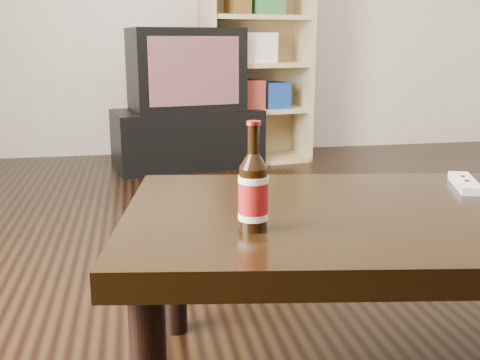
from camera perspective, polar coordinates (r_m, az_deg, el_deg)
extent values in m
cube|color=black|center=(2.04, 15.83, -13.16)|extent=(5.00, 6.00, 0.01)
cube|color=black|center=(4.15, -5.42, 4.25)|extent=(1.12, 0.69, 0.42)
cube|color=black|center=(4.09, -5.58, 11.10)|extent=(0.84, 0.61, 0.58)
cube|color=#B43C18|center=(3.86, -4.61, 10.95)|extent=(0.62, 0.11, 0.46)
cube|color=tan|center=(4.13, -3.27, 11.53)|extent=(0.08, 0.36, 1.46)
cube|color=tan|center=(4.39, 6.43, 11.61)|extent=(0.08, 0.36, 1.46)
cube|color=tan|center=(4.33, 1.66, 2.16)|extent=(0.83, 0.46, 0.03)
cube|color=tan|center=(4.40, 0.98, 11.70)|extent=(0.78, 0.14, 1.46)
cube|color=tan|center=(4.27, 1.69, 7.10)|extent=(0.76, 0.42, 0.03)
cube|color=tan|center=(4.25, 1.73, 11.61)|extent=(0.76, 0.42, 0.03)
cube|color=tan|center=(4.25, 1.76, 16.16)|extent=(0.76, 0.42, 0.03)
cube|color=maroon|center=(4.20, 0.36, 8.68)|extent=(0.30, 0.26, 0.21)
cube|color=navy|center=(4.29, 3.52, 8.61)|extent=(0.21, 0.25, 0.19)
cube|color=white|center=(4.20, 1.11, 13.28)|extent=(0.36, 0.27, 0.21)
cube|color=#2D6E39|center=(4.25, 2.63, 17.82)|extent=(0.25, 0.25, 0.21)
cube|color=brown|center=(4.18, -0.24, 17.74)|extent=(0.16, 0.24, 0.19)
cube|color=black|center=(1.48, 14.57, -4.08)|extent=(1.42, 0.97, 0.07)
cylinder|color=black|center=(1.79, -6.73, -8.88)|extent=(0.09, 0.09, 0.43)
cylinder|color=black|center=(1.25, 1.35, -1.93)|extent=(0.08, 0.08, 0.14)
cylinder|color=maroon|center=(1.25, 1.35, -1.81)|extent=(0.09, 0.09, 0.09)
cylinder|color=beige|center=(1.24, 1.37, 0.10)|extent=(0.09, 0.09, 0.01)
cylinder|color=beige|center=(1.26, 1.34, -3.67)|extent=(0.09, 0.09, 0.01)
cone|color=black|center=(1.23, 1.38, 1.97)|extent=(0.08, 0.08, 0.03)
cylinder|color=black|center=(1.22, 1.39, 4.15)|extent=(0.03, 0.03, 0.06)
cylinder|color=maroon|center=(1.21, 1.40, 5.82)|extent=(0.04, 0.04, 0.01)
cube|color=silver|center=(1.75, 21.87, -0.29)|extent=(0.12, 0.21, 0.02)
cylinder|color=black|center=(1.78, 21.69, 0.37)|extent=(0.02, 0.02, 0.00)
cylinder|color=black|center=(1.73, 22.06, -0.07)|extent=(0.02, 0.02, 0.00)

